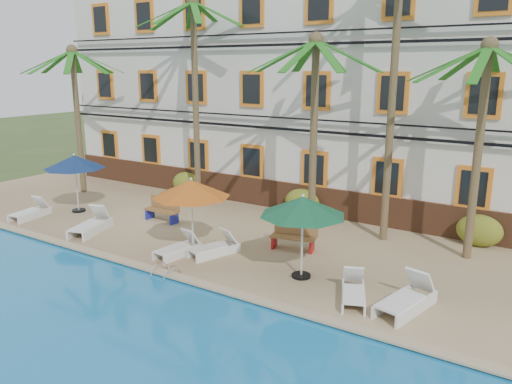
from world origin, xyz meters
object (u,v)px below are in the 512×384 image
Objects in this scene: lounger_a at (31,211)px; bench_right at (294,236)px; umbrella_red at (191,189)px; lounger_d at (215,247)px; bench_left at (163,209)px; umbrella_blue at (74,162)px; pool_ladder at (166,276)px; lounger_b at (91,224)px; lounger_f at (407,299)px; palm_a at (76,98)px; palm_b at (195,75)px; lounger_c at (178,248)px; palm_d at (395,53)px; palm_c at (314,107)px; lounger_e at (353,291)px; umbrella_green at (303,207)px.

lounger_a is 1.13× the size of bench_right.
umbrella_red is 1.60× the size of bench_right.
lounger_d is 1.19× the size of bench_left.
umbrella_blue reaches higher than pool_ladder.
lounger_b is 1.00× the size of lounger_f.
bench_right is (12.37, -1.44, -4.05)m from palm_a.
umbrella_red reaches higher than bench_left.
umbrella_red is (7.12, -1.10, 0.04)m from umbrella_blue.
lounger_c is (3.27, -5.05, -5.31)m from palm_b.
umbrella_red is (3.51, -4.60, -3.43)m from palm_b.
palm_d is at bearing 43.65° from umbrella_red.
lounger_d is (-1.80, -3.31, -4.33)m from palm_c.
bench_right is at bearing -130.66° from palm_d.
bench_right is (6.13, -2.57, -5.09)m from palm_b.
palm_a reaches higher than lounger_f.
lounger_f reaches higher than pool_ladder.
bench_left is (6.54, -1.43, -4.05)m from palm_a.
pool_ladder is (-1.96, -5.45, -4.59)m from palm_c.
bench_right is (-3.11, 2.47, 0.22)m from lounger_e.
umbrella_red reaches higher than lounger_d.
umbrella_green is 1.46× the size of lounger_c.
lounger_e is at bearing -28.60° from palm_b.
lounger_b is (-6.99, -3.96, -4.29)m from palm_c.
umbrella_green is 1.64× the size of bench_left.
palm_c reaches higher than lounger_d.
umbrella_blue reaches higher than lounger_d.
palm_a is 6.10m from lounger_a.
lounger_d is (4.24, -4.38, -5.30)m from palm_b.
palm_c is 2.83× the size of umbrella_green.
lounger_c is at bearing -139.10° from bench_right.
umbrella_green is (11.03, -0.95, 0.01)m from umbrella_blue.
palm_c is at bearing 112.21° from umbrella_green.
palm_c is 2.80× the size of umbrella_red.
palm_d reaches higher than lounger_c.
umbrella_green is at bearing -67.79° from palm_c.
palm_d is at bearing 44.88° from lounger_c.
lounger_b is (2.66, -1.53, -1.80)m from umbrella_blue.
lounger_f is at bearing -1.87° from umbrella_red.
palm_a is at bearing 143.52° from lounger_b.
lounger_f reaches higher than lounger_d.
lounger_d is at bearing -136.24° from bench_right.
lounger_d is (5.18, 0.66, -0.04)m from lounger_b.
palm_d is (14.58, 1.13, 1.82)m from palm_a.
umbrella_red is 3.37× the size of pool_ladder.
palm_a is at bearing -169.74° from palm_b.
umbrella_red is at bearing -125.58° from palm_c.
umbrella_green reaches higher than bench_left.
pool_ladder is (-3.34, -2.07, -2.12)m from umbrella_green.
lounger_a is at bearing -176.73° from umbrella_green.
pool_ladder is at bearing -61.43° from lounger_c.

